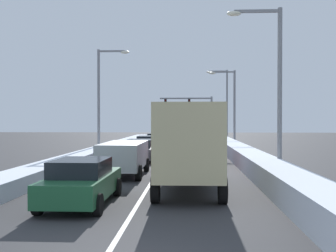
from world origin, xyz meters
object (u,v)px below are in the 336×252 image
Objects in this scene: sedan_black_right_lane_fifth at (188,139)px; street_lamp_right_mid at (231,102)px; street_lamp_left_mid at (103,92)px; sedan_gray_center_lane_fourth at (148,145)px; suv_red_right_lane_second at (190,150)px; suv_maroon_right_lane_fourth at (190,140)px; sedan_tan_center_lane_fifth at (157,141)px; box_truck_right_lane_nearest at (189,143)px; street_lamp_right_near at (272,76)px; sedan_green_center_lane_nearest at (82,182)px; sedan_navy_right_lane_third at (192,147)px; sedan_charcoal_center_lane_third at (140,150)px; street_lamp_right_far at (224,100)px; suv_silver_center_lane_second at (124,155)px; traffic_light_gantry at (195,108)px.

sedan_black_right_lane_fifth is 0.58× the size of street_lamp_right_mid.
sedan_gray_center_lane_fourth is at bearing 1.66° from street_lamp_left_mid.
sedan_gray_center_lane_fourth is 10.86m from street_lamp_right_mid.
sedan_black_right_lane_fifth is (-0.15, 19.51, -0.25)m from suv_red_right_lane_second.
suv_maroon_right_lane_fourth is 1.09× the size of sedan_tan_center_lane_fifth.
street_lamp_right_near is (4.00, 3.70, 3.00)m from box_truck_right_lane_nearest.
suv_red_right_lane_second is 0.64× the size of street_lamp_right_mid.
box_truck_right_lane_nearest is at bearing 38.39° from sedan_green_center_lane_nearest.
sedan_tan_center_lane_fifth is at bearing 111.04° from sedan_navy_right_lane_third.
sedan_charcoal_center_lane_third is at bearing 139.11° from suv_red_right_lane_second.
street_lamp_right_far reaches higher than street_lamp_right_near.
sedan_gray_center_lane_fourth is (-0.08, 12.72, -0.25)m from suv_silver_center_lane_second.
sedan_charcoal_center_lane_third is at bearing -90.48° from sedan_tan_center_lane_fifth.
street_lamp_right_near reaches higher than sedan_black_right_lane_fifth.
sedan_black_right_lane_fifth is 8.96m from street_lamp_right_far.
sedan_green_center_lane_nearest is 1.00× the size of sedan_charcoal_center_lane_third.
street_lamp_right_mid is 0.85× the size of street_lamp_right_far.
street_lamp_right_near is at bearing -60.82° from sedan_gray_center_lane_fourth.
street_lamp_right_far is at bearing 65.49° from sedan_gray_center_lane_fourth.
suv_maroon_right_lane_fourth is (0.01, 12.41, 0.00)m from suv_red_right_lane_second.
street_lamp_right_mid reaches higher than sedan_charcoal_center_lane_third.
sedan_gray_center_lane_fourth is 5.77m from street_lamp_left_mid.
street_lamp_right_mid reaches higher than suv_maroon_right_lane_fourth.
sedan_green_center_lane_nearest is at bearing -102.17° from street_lamp_right_far.
sedan_gray_center_lane_fourth is (-3.59, 2.30, 0.00)m from sedan_navy_right_lane_third.
street_lamp_right_far is at bearing 77.90° from sedan_navy_right_lane_third.
suv_silver_center_lane_second is at bearing -101.54° from suv_maroon_right_lane_fourth.
traffic_light_gantry reaches higher than suv_red_right_lane_second.
box_truck_right_lane_nearest is at bearing -51.74° from suv_silver_center_lane_second.
sedan_green_center_lane_nearest is at bearing -95.71° from traffic_light_gantry.
sedan_navy_right_lane_third is 0.60× the size of traffic_light_gantry.
box_truck_right_lane_nearest is 14.62m from sedan_navy_right_lane_third.
sedan_charcoal_center_lane_third is 1.00× the size of sedan_gray_center_lane_fourth.
sedan_green_center_lane_nearest is at bearing -79.62° from street_lamp_left_mid.
street_lamp_right_mid is (3.86, 9.18, 3.88)m from sedan_navy_right_lane_third.
box_truck_right_lane_nearest is 1.60× the size of sedan_charcoal_center_lane_third.
sedan_tan_center_lane_fifth is 18.63m from traffic_light_gantry.
sedan_charcoal_center_lane_third is at bearing 106.86° from box_truck_right_lane_nearest.
suv_maroon_right_lane_fourth is 0.54× the size of street_lamp_right_far.
street_lamp_right_mid reaches higher than sedan_navy_right_lane_third.
sedan_navy_right_lane_third is 10.69m from street_lamp_right_mid.
suv_silver_center_lane_second reaches higher than sedan_tan_center_lane_fifth.
suv_red_right_lane_second is 1.09× the size of sedan_gray_center_lane_fourth.
suv_silver_center_lane_second is 12.72m from sedan_gray_center_lane_fourth.
street_lamp_left_mid is (-7.16, -3.64, 4.12)m from suv_maroon_right_lane_fourth.
sedan_black_right_lane_fifth is 11.12m from sedan_gray_center_lane_fourth.
suv_red_right_lane_second is at bearing -91.75° from sedan_navy_right_lane_third.
suv_red_right_lane_second is 11.37m from sedan_green_center_lane_nearest.
street_lamp_right_far is at bearing 56.02° from street_lamp_left_mid.
sedan_black_right_lane_fifth is 1.00× the size of sedan_tan_center_lane_fifth.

